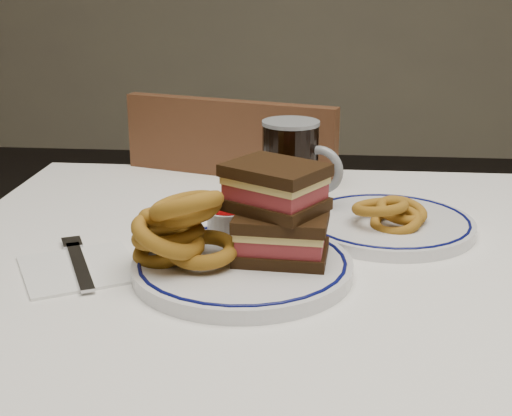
# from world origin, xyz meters

# --- Properties ---
(dining_table) EXTENTS (1.27, 0.87, 0.75)m
(dining_table) POSITION_xyz_m (0.00, 0.00, 0.64)
(dining_table) COLOR white
(dining_table) RESTS_ON floor
(chair_far) EXTENTS (0.51, 0.51, 0.89)m
(chair_far) POSITION_xyz_m (-0.23, 0.48, 0.48)
(chair_far) COLOR #432715
(chair_far) RESTS_ON floor
(main_plate) EXTENTS (0.28, 0.28, 0.02)m
(main_plate) POSITION_xyz_m (-0.19, -0.08, 0.76)
(main_plate) COLOR silver
(main_plate) RESTS_ON dining_table
(reuben_sandwich) EXTENTS (0.15, 0.14, 0.12)m
(reuben_sandwich) POSITION_xyz_m (-0.15, -0.06, 0.83)
(reuben_sandwich) COLOR black
(reuben_sandwich) RESTS_ON main_plate
(onion_rings_main) EXTENTS (0.15, 0.13, 0.13)m
(onion_rings_main) POSITION_xyz_m (-0.27, -0.08, 0.81)
(onion_rings_main) COLOR brown
(onion_rings_main) RESTS_ON main_plate
(ketchup_ramekin) EXTENTS (0.06, 0.06, 0.03)m
(ketchup_ramekin) POSITION_xyz_m (-0.22, 0.02, 0.79)
(ketchup_ramekin) COLOR silver
(ketchup_ramekin) RESTS_ON main_plate
(beer_mug) EXTENTS (0.13, 0.09, 0.15)m
(beer_mug) POSITION_xyz_m (-0.14, 0.16, 0.83)
(beer_mug) COLOR black
(beer_mug) RESTS_ON dining_table
(far_plate) EXTENTS (0.25, 0.25, 0.02)m
(far_plate) POSITION_xyz_m (0.00, 0.10, 0.76)
(far_plate) COLOR silver
(far_plate) RESTS_ON dining_table
(onion_rings_far) EXTENTS (0.11, 0.10, 0.06)m
(onion_rings_far) POSITION_xyz_m (0.01, 0.08, 0.78)
(onion_rings_far) COLOR brown
(onion_rings_far) RESTS_ON far_plate
(napkin_fork) EXTENTS (0.19, 0.20, 0.01)m
(napkin_fork) POSITION_xyz_m (-0.40, -0.08, 0.75)
(napkin_fork) COLOR white
(napkin_fork) RESTS_ON dining_table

